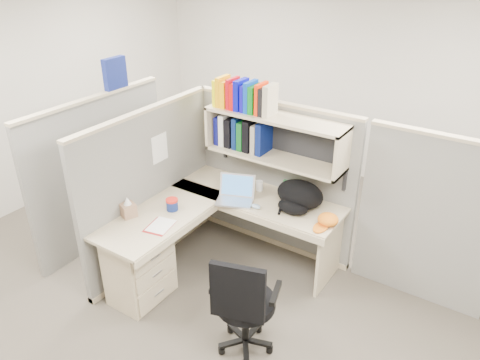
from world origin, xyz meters
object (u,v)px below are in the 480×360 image
Objects in this scene: desk at (171,250)px; snack_canister at (172,204)px; backpack at (297,197)px; task_chair at (244,319)px; laptop at (235,191)px.

snack_canister is (-0.13, 0.20, 0.35)m from desk.
desk is 3.80× the size of backpack.
task_chair is at bearing -23.61° from snack_canister.
desk is 4.99× the size of laptop.
laptop is 0.61m from snack_canister.
laptop is at bearing -163.77° from backpack.
snack_canister is (-0.98, -0.65, -0.08)m from backpack.
desk is at bearing -138.56° from backpack.
backpack is at bearing 45.11° from desk.
laptop is at bearing 127.48° from task_chair.
laptop is (0.28, 0.64, 0.42)m from desk.
laptop is 0.35× the size of task_chair.
backpack reaches higher than laptop.
laptop is 3.01× the size of snack_canister.
snack_canister is (-0.41, -0.45, -0.07)m from laptop.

